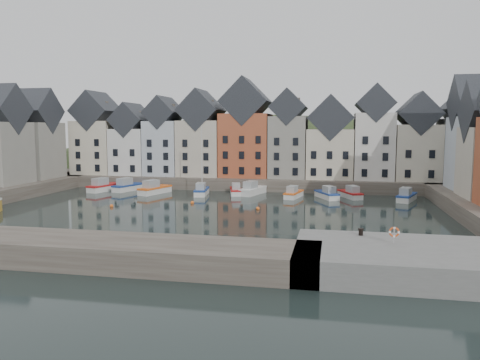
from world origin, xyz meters
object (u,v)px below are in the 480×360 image
(boat_a, at_px, (104,187))
(mooring_bollard, at_px, (361,232))
(boat_d, at_px, (201,191))
(life_ring_post, at_px, (394,232))

(boat_a, relative_size, mooring_bollard, 12.56)
(boat_a, xyz_separation_m, boat_d, (17.75, -1.15, -0.03))
(boat_d, relative_size, mooring_bollard, 20.26)
(boat_a, relative_size, boat_d, 0.62)
(mooring_bollard, bearing_deg, boat_d, 125.02)
(boat_a, distance_m, life_ring_post, 56.66)
(boat_d, xyz_separation_m, mooring_bollard, (23.16, -33.05, 1.57))
(boat_a, distance_m, boat_d, 17.79)
(boat_d, distance_m, mooring_bollard, 40.38)
(boat_d, relative_size, life_ring_post, 8.73)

